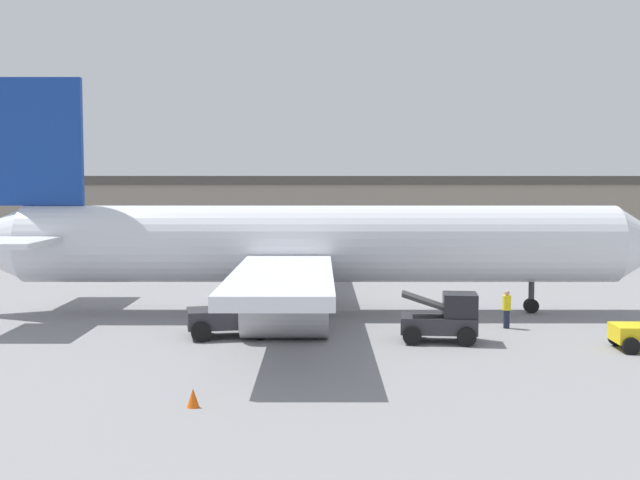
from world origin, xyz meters
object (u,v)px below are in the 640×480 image
at_px(safety_cone_near, 193,398).
at_px(ground_crew_worker, 507,308).
at_px(belt_loader_truck, 444,318).
at_px(pushback_tug, 236,311).
at_px(airplane, 300,246).

bearing_deg(safety_cone_near, ground_crew_worker, 43.29).
distance_m(ground_crew_worker, safety_cone_near, 16.94).
xyz_separation_m(belt_loader_truck, pushback_tug, (-8.37, 1.53, 0.09)).
xyz_separation_m(ground_crew_worker, belt_loader_truck, (-3.31, -2.76, 0.06)).
relative_size(ground_crew_worker, belt_loader_truck, 0.52).
height_order(ground_crew_worker, belt_loader_truck, belt_loader_truck).
xyz_separation_m(airplane, pushback_tug, (-2.79, -5.68, -2.21)).
height_order(airplane, pushback_tug, airplane).
height_order(ground_crew_worker, pushback_tug, pushback_tug).
distance_m(airplane, safety_cone_near, 16.69).
bearing_deg(safety_cone_near, pushback_tug, 86.43).
relative_size(airplane, belt_loader_truck, 11.09).
height_order(airplane, belt_loader_truck, airplane).
bearing_deg(airplane, safety_cone_near, -99.32).
xyz_separation_m(ground_crew_worker, pushback_tug, (-11.68, -1.23, 0.16)).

